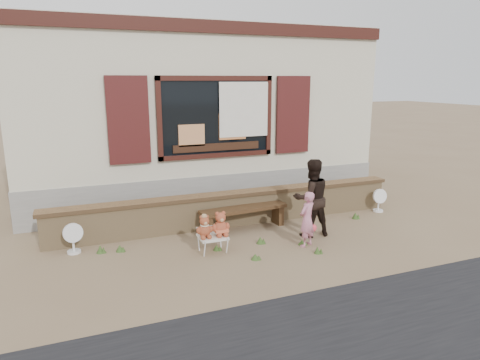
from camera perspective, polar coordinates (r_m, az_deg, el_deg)
name	(u,v)px	position (r m, az deg, el deg)	size (l,w,h in m)	color
ground	(252,242)	(7.71, 1.65, -8.21)	(80.00, 80.00, 0.00)	brown
shopfront	(186,112)	(11.47, -7.21, 9.04)	(8.04, 5.13, 4.00)	#C0B99B
brick_wall	(233,208)	(8.48, -0.99, -3.76)	(7.10, 0.36, 0.67)	tan
bench	(244,213)	(8.22, 0.49, -4.44)	(1.75, 0.50, 0.44)	#372413
folding_chair	(213,237)	(7.20, -3.67, -7.64)	(0.46, 0.41, 0.28)	silver
teddy_bear_left	(204,226)	(7.09, -4.78, -6.13)	(0.28, 0.24, 0.38)	brown
teddy_bear_right	(220,223)	(7.17, -2.63, -5.74)	(0.31, 0.27, 0.42)	brown
child	(307,219)	(7.45, 8.92, -5.18)	(0.35, 0.23, 0.97)	pink
adult	(311,198)	(7.90, 9.49, -2.37)	(0.70, 0.54, 1.44)	black
fan_left	(73,238)	(7.66, -21.40, -7.21)	(0.34, 0.22, 0.53)	silver
fan_right	(379,200)	(9.81, 18.01, -2.56)	(0.32, 0.22, 0.52)	white
grass_tufts	(231,242)	(7.53, -1.15, -8.29)	(5.19, 1.48, 0.14)	#355120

